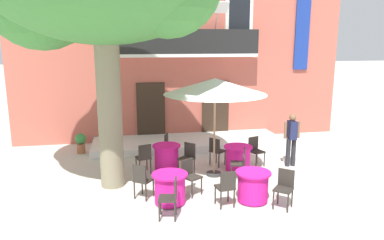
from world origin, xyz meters
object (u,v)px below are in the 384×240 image
object	(u,v)px
cafe_chair_near_tree_1	(188,156)
cafe_chair_far_side_2	(248,170)
cafe_chair_near_tree_0	(144,156)
cafe_chair_middle_1	(255,149)
cafe_chair_near_tree_2	(169,146)
cafe_table_far_side	(253,186)
cafe_chair_middle_2	(216,150)
cafe_umbrella	(215,87)
pedestrian_near_entrance	(292,137)
cafe_table_front	(170,188)
cafe_table_middle	(238,158)
cafe_chair_far_side_1	(284,186)
cafe_chair_far_side_0	(226,186)
cafe_chair_front_1	(190,174)
cafe_table_near_tree	(167,157)
cafe_chair_middle_0	(241,162)
cafe_chair_front_0	(171,196)
ground_planter_left	(81,142)
cafe_chair_front_2	(142,179)

from	to	relation	value
cafe_chair_near_tree_1	cafe_chair_far_side_2	distance (m)	2.00
cafe_chair_near_tree_0	cafe_chair_middle_1	distance (m)	3.49
cafe_chair_near_tree_2	cafe_table_far_side	size ratio (longest dim) A/B	1.05
cafe_chair_near_tree_1	cafe_chair_near_tree_2	world-z (taller)	same
cafe_chair_middle_2	cafe_umbrella	size ratio (longest dim) A/B	0.31
pedestrian_near_entrance	cafe_table_front	bearing A→B (deg)	-153.71
cafe_table_middle	cafe_chair_far_side_1	bearing A→B (deg)	-83.74
cafe_chair_middle_1	cafe_umbrella	distance (m)	2.63
cafe_chair_middle_2	cafe_chair_far_side_0	xyz separation A→B (m)	(-0.51, -2.90, 0.00)
cafe_chair_middle_2	cafe_chair_near_tree_1	bearing A→B (deg)	-154.02
cafe_chair_middle_1	cafe_chair_far_side_0	bearing A→B (deg)	-122.50
cafe_chair_near_tree_2	cafe_chair_far_side_0	distance (m)	3.73
cafe_chair_front_1	cafe_table_near_tree	bearing A→B (deg)	100.58
cafe_chair_near_tree_0	cafe_chair_front_1	world-z (taller)	same
cafe_chair_middle_0	cafe_chair_front_0	distance (m)	2.96
cafe_table_middle	cafe_chair_far_side_2	size ratio (longest dim) A/B	0.95
cafe_chair_middle_2	cafe_chair_front_1	distance (m)	2.31
cafe_chair_front_0	cafe_umbrella	size ratio (longest dim) A/B	0.31
cafe_table_front	cafe_chair_near_tree_0	bearing A→B (deg)	102.67
cafe_chair_front_1	cafe_table_middle	bearing A→B (deg)	39.76
cafe_table_far_side	ground_planter_left	bearing A→B (deg)	132.90
cafe_chair_far_side_2	pedestrian_near_entrance	world-z (taller)	pedestrian_near_entrance
cafe_chair_near_tree_2	cafe_chair_middle_0	xyz separation A→B (m)	(1.77, -1.99, 0.00)
cafe_chair_middle_2	cafe_chair_far_side_2	distance (m)	2.00
cafe_table_front	cafe_chair_far_side_1	size ratio (longest dim) A/B	0.95
cafe_umbrella	pedestrian_near_entrance	world-z (taller)	cafe_umbrella
cafe_chair_near_tree_1	cafe_chair_front_1	distance (m)	1.50
cafe_table_front	cafe_chair_front_1	bearing A→B (deg)	39.72
cafe_chair_near_tree_2	cafe_umbrella	bearing A→B (deg)	-53.89
cafe_table_front	cafe_chair_front_0	bearing A→B (deg)	-95.38
cafe_chair_middle_1	cafe_umbrella	world-z (taller)	cafe_umbrella
cafe_chair_front_2	cafe_table_far_side	xyz separation A→B (m)	(2.65, -0.65, -0.14)
cafe_table_middle	cafe_chair_front_0	distance (m)	3.60
cafe_chair_middle_2	cafe_chair_front_1	world-z (taller)	same
cafe_chair_front_0	cafe_chair_front_1	xyz separation A→B (m)	(0.65, 1.23, 0.00)
cafe_chair_near_tree_2	cafe_chair_near_tree_0	bearing A→B (deg)	-131.28
cafe_chair_middle_0	cafe_chair_far_side_2	size ratio (longest dim) A/B	1.00
cafe_chair_near_tree_2	cafe_chair_middle_0	distance (m)	2.66
cafe_table_middle	cafe_chair_middle_1	distance (m)	0.77
cafe_chair_near_tree_1	cafe_chair_front_1	size ratio (longest dim) A/B	1.00
cafe_chair_near_tree_0	cafe_chair_front_0	distance (m)	2.96
cafe_table_near_tree	cafe_chair_far_side_1	world-z (taller)	cafe_chair_far_side_1
cafe_chair_near_tree_1	cafe_chair_far_side_1	distance (m)	3.23
cafe_table_far_side	pedestrian_near_entrance	xyz separation A→B (m)	(2.07, 2.27, 0.56)
cafe_table_middle	cafe_chair_front_1	size ratio (longest dim) A/B	0.95
cafe_chair_middle_1	cafe_chair_far_side_2	world-z (taller)	same
cafe_chair_near_tree_0	cafe_chair_front_2	bearing A→B (deg)	-94.91
cafe_chair_near_tree_0	cafe_umbrella	world-z (taller)	cafe_umbrella
cafe_table_far_side	cafe_chair_far_side_0	xyz separation A→B (m)	(-0.73, -0.19, 0.14)
cafe_table_middle	cafe_chair_far_side_1	xyz separation A→B (m)	(0.29, -2.63, 0.14)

